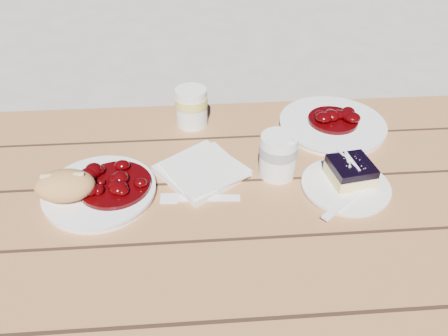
{
  "coord_description": "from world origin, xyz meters",
  "views": [
    {
      "loc": [
        -0.26,
        -0.6,
        1.32
      ],
      "look_at": [
        -0.22,
        0.05,
        0.81
      ],
      "focal_mm": 35.0,
      "sensor_mm": 36.0,
      "label": 1
    }
  ],
  "objects": [
    {
      "name": "main_plate",
      "position": [
        -0.46,
        0.06,
        0.76
      ],
      "size": [
        0.21,
        0.21,
        0.02
      ],
      "primitive_type": "cylinder",
      "color": "white",
      "rests_on": "picnic_table"
    },
    {
      "name": "fork_dessert",
      "position": [
        0.01,
        -0.01,
        0.76
      ],
      "size": [
        0.14,
        0.12,
        0.0
      ],
      "primitive_type": null,
      "rotation": [
        0.0,
        0.0,
        -0.89
      ],
      "color": "white",
      "rests_on": "dessert_plate"
    },
    {
      "name": "coffee_cup",
      "position": [
        -0.1,
        0.1,
        0.8
      ],
      "size": [
        0.07,
        0.07,
        0.09
      ],
      "primitive_type": "cylinder",
      "color": "white",
      "rests_on": "picnic_table"
    },
    {
      "name": "second_cup",
      "position": [
        -0.28,
        0.31,
        0.8
      ],
      "size": [
        0.07,
        0.07,
        0.09
      ],
      "primitive_type": "cylinder",
      "color": "white",
      "rests_on": "picnic_table"
    },
    {
      "name": "dessert_plate",
      "position": [
        0.03,
        0.04,
        0.76
      ],
      "size": [
        0.17,
        0.17,
        0.01
      ],
      "primitive_type": "cylinder",
      "color": "white",
      "rests_on": "picnic_table"
    },
    {
      "name": "bread_roll",
      "position": [
        -0.51,
        0.04,
        0.79
      ],
      "size": [
        0.11,
        0.08,
        0.06
      ],
      "primitive_type": "ellipsoid",
      "rotation": [
        0.0,
        0.0,
        0.03
      ],
      "color": "tan",
      "rests_on": "main_plate"
    },
    {
      "name": "blueberry_cake",
      "position": [
        0.04,
        0.06,
        0.78
      ],
      "size": [
        0.09,
        0.09,
        0.05
      ],
      "rotation": [
        0.0,
        0.0,
        0.16
      ],
      "color": "#FAE488",
      "rests_on": "dessert_plate"
    },
    {
      "name": "goulash_stew",
      "position": [
        -0.43,
        0.06,
        0.79
      ],
      "size": [
        0.14,
        0.14,
        0.04
      ],
      "primitive_type": null,
      "color": "#3E0203",
      "rests_on": "main_plate"
    },
    {
      "name": "napkin_stack",
      "position": [
        -0.26,
        0.11,
        0.76
      ],
      "size": [
        0.21,
        0.21,
        0.01
      ],
      "primitive_type": "cube",
      "rotation": [
        0.0,
        0.0,
        0.64
      ],
      "color": "white",
      "rests_on": "picnic_table"
    },
    {
      "name": "picnic_table",
      "position": [
        0.0,
        -0.0,
        0.59
      ],
      "size": [
        2.0,
        1.55,
        0.75
      ],
      "color": "brown",
      "rests_on": "ground"
    },
    {
      "name": "second_stew",
      "position": [
        0.06,
        0.27,
        0.79
      ],
      "size": [
        0.12,
        0.12,
        0.04
      ],
      "primitive_type": null,
      "color": "#3E0203",
      "rests_on": "second_plate"
    },
    {
      "name": "fork_table",
      "position": [
        -0.25,
        0.03,
        0.75
      ],
      "size": [
        0.16,
        0.03,
        0.0
      ],
      "primitive_type": null,
      "rotation": [
        0.0,
        0.0,
        1.51
      ],
      "color": "white",
      "rests_on": "picnic_table"
    },
    {
      "name": "second_plate",
      "position": [
        0.06,
        0.27,
        0.76
      ],
      "size": [
        0.25,
        0.25,
        0.02
      ],
      "primitive_type": "cylinder",
      "color": "white",
      "rests_on": "picnic_table"
    }
  ]
}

